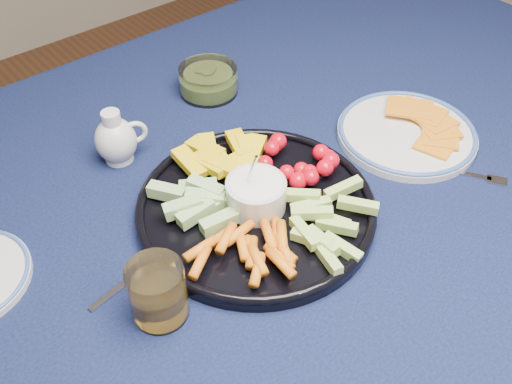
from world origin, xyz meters
TOP-DOWN VIEW (x-y plane):
  - dining_table at (0.00, 0.00)m, footprint 1.67×1.07m
  - crudite_platter at (-0.11, -0.06)m, footprint 0.37×0.37m
  - creamer_pitcher at (-0.21, 0.19)m, footprint 0.09×0.07m
  - pickle_bowl at (0.03, 0.25)m, footprint 0.12×0.12m
  - cheese_plate at (0.22, -0.09)m, footprint 0.25×0.25m
  - juice_tumbler at (-0.33, -0.13)m, footprint 0.08×0.08m
  - fork_left at (-0.31, -0.05)m, footprint 0.15×0.04m
  - fork_right at (0.22, -0.22)m, footprint 0.09×0.14m

SIDE VIEW (x-z plane):
  - dining_table at x=0.00m, z-range 0.29..1.03m
  - fork_left at x=-0.31m, z-range 0.75..0.75m
  - fork_right at x=0.22m, z-range 0.75..0.75m
  - cheese_plate at x=0.22m, z-range 0.74..0.77m
  - crudite_platter at x=-0.11m, z-range 0.71..0.83m
  - pickle_bowl at x=0.03m, z-range 0.74..0.80m
  - juice_tumbler at x=-0.33m, z-range 0.74..0.83m
  - creamer_pitcher at x=-0.21m, z-range 0.74..0.84m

